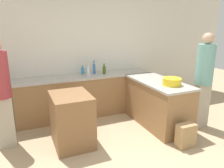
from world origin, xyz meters
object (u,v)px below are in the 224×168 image
island_table (72,120)px  person_at_peninsula (204,78)px  water_bottle_blue (94,69)px  olive_oil_bottle (104,70)px  mixing_bowl (172,82)px  vinegar_bottle_clear (88,71)px  paper_bag (186,136)px  person_by_range (1,90)px  dish_soap_bottle (83,71)px

island_table → person_at_peninsula: 2.50m
water_bottle_blue → olive_oil_bottle: 0.22m
mixing_bowl → olive_oil_bottle: (-0.77, 1.33, 0.03)m
island_table → vinegar_bottle_clear: vinegar_bottle_clear is taller
island_table → water_bottle_blue: water_bottle_blue is taller
water_bottle_blue → paper_bag: size_ratio=0.74×
olive_oil_bottle → person_at_peninsula: bearing=-45.6°
person_by_range → paper_bag: bearing=-23.7°
olive_oil_bottle → mixing_bowl: bearing=-60.1°
mixing_bowl → person_at_peninsula: 0.65m
water_bottle_blue → person_by_range: (-1.80, -0.84, -0.03)m
person_by_range → paper_bag: person_by_range is taller
person_at_peninsula → person_by_range: bearing=168.4°
dish_soap_bottle → person_by_range: size_ratio=0.10×
vinegar_bottle_clear → paper_bag: bearing=-61.1°
island_table → person_at_peninsula: (2.41, -0.37, 0.55)m
island_table → water_bottle_blue: size_ratio=2.94×
olive_oil_bottle → person_by_range: person_by_range is taller
island_table → person_by_range: person_by_range is taller
water_bottle_blue → person_by_range: bearing=-154.8°
mixing_bowl → vinegar_bottle_clear: (-1.14, 1.30, 0.03)m
vinegar_bottle_clear → olive_oil_bottle: bearing=5.4°
island_table → mixing_bowl: size_ratio=2.61×
paper_bag → dish_soap_bottle: bearing=117.5°
water_bottle_blue → person_at_peninsula: person_at_peninsula is taller
mixing_bowl → dish_soap_bottle: bearing=128.3°
island_table → paper_bag: island_table is taller
island_table → paper_bag: (1.66, -0.84, -0.23)m
person_at_peninsula → mixing_bowl: bearing=170.6°
person_by_range → person_at_peninsula: (3.40, -0.70, 0.02)m
water_bottle_blue → olive_oil_bottle: size_ratio=1.28×
person_by_range → mixing_bowl: bearing=-12.1°
dish_soap_bottle → paper_bag: 2.48m
island_table → mixing_bowl: mixing_bowl is taller
vinegar_bottle_clear → dish_soap_bottle: bearing=104.4°
water_bottle_blue → paper_bag: (0.85, -2.01, -0.81)m
olive_oil_bottle → paper_bag: 2.16m
mixing_bowl → olive_oil_bottle: 1.54m
mixing_bowl → water_bottle_blue: 1.73m
island_table → olive_oil_bottle: 1.56m
dish_soap_bottle → person_by_range: bearing=-149.2°
island_table → water_bottle_blue: 1.53m
mixing_bowl → olive_oil_bottle: bearing=119.9°
island_table → vinegar_bottle_clear: (0.63, 1.03, 0.56)m
island_table → person_by_range: (-0.99, 0.33, 0.54)m
olive_oil_bottle → dish_soap_bottle: 0.47m
dish_soap_bottle → person_at_peninsula: bearing=-41.5°
olive_oil_bottle → person_by_range: size_ratio=0.13×
vinegar_bottle_clear → dish_soap_bottle: size_ratio=1.36×
mixing_bowl → vinegar_bottle_clear: bearing=131.4°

